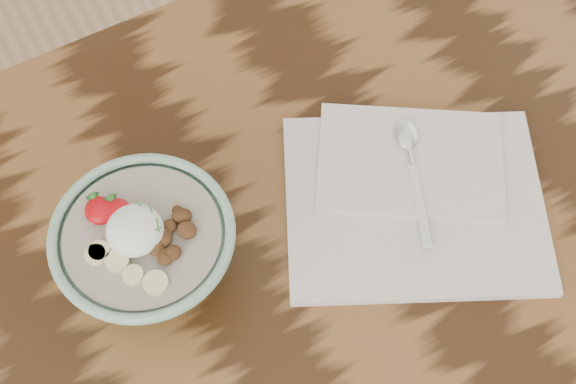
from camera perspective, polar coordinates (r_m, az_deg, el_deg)
The scene contains 4 objects.
table at distance 93.67cm, azimuth -2.05°, elevation -11.53°, with size 160.00×90.00×75.00cm.
breakfast_bowl at distance 82.47cm, azimuth -9.98°, elevation -4.13°, with size 18.35×18.35×12.53cm.
napkin at distance 91.51cm, azimuth 8.92°, elevation -0.17°, with size 36.24×33.80×1.77cm.
spoon at distance 92.70cm, azimuth 8.61°, elevation 2.90°, with size 8.37×16.11×0.88cm.
Camera 1 is at (-10.55, -25.88, 155.11)cm, focal length 50.00 mm.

